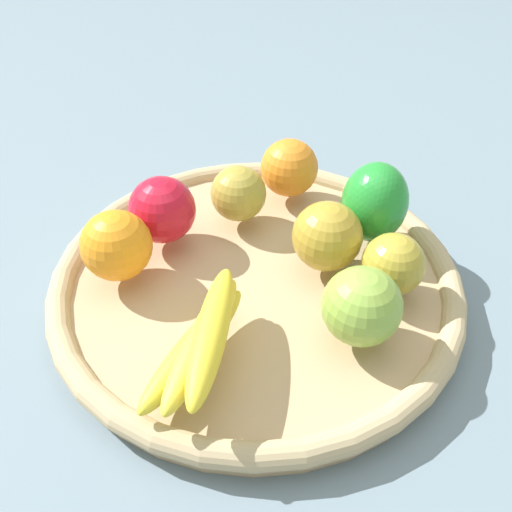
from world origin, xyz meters
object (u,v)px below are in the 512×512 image
at_px(banana_bunch, 202,340).
at_px(apple_1, 238,193).
at_px(apple_4, 362,306).
at_px(apple_0, 162,210).
at_px(apple_3, 393,264).
at_px(orange_1, 116,245).
at_px(orange_0, 289,168).
at_px(bell_pepper, 375,202).
at_px(apple_2, 327,236).

height_order(banana_bunch, apple_1, apple_1).
bearing_deg(apple_4, apple_0, -80.48).
bearing_deg(apple_4, apple_1, -101.89).
height_order(apple_0, apple_3, apple_0).
relative_size(apple_0, orange_1, 1.01).
bearing_deg(apple_3, orange_0, -104.91).
bearing_deg(bell_pepper, apple_3, 20.79).
distance_m(apple_4, orange_0, 0.25).
bearing_deg(apple_0, apple_2, 121.26).
bearing_deg(orange_1, bell_pepper, 148.52).
bearing_deg(bell_pepper, apple_1, -87.09).
xyz_separation_m(apple_1, orange_1, (0.16, -0.02, 0.00)).
height_order(bell_pepper, orange_1, bell_pepper).
relative_size(banana_bunch, apple_2, 2.19).
height_order(apple_0, orange_0, apple_0).
bearing_deg(orange_0, apple_2, 59.80).
xyz_separation_m(apple_4, orange_1, (0.11, -0.23, -0.00)).
bearing_deg(apple_1, orange_1, -5.83).
xyz_separation_m(apple_3, apple_2, (0.02, -0.07, 0.01)).
distance_m(bell_pepper, orange_1, 0.29).
distance_m(banana_bunch, apple_1, 0.22).
relative_size(apple_0, apple_1, 1.14).
bearing_deg(orange_0, apple_4, 59.03).
bearing_deg(bell_pepper, apple_0, -73.35).
relative_size(apple_1, orange_1, 0.88).
bearing_deg(apple_2, bell_pepper, 176.32).
xyz_separation_m(orange_0, orange_1, (0.24, -0.02, 0.00)).
distance_m(apple_1, apple_4, 0.22).
height_order(bell_pepper, apple_2, bell_pepper).
bearing_deg(apple_1, orange_0, 174.93).
height_order(apple_2, orange_1, same).
bearing_deg(apple_2, orange_1, -40.54).
bearing_deg(apple_1, apple_2, 94.36).
xyz_separation_m(bell_pepper, apple_2, (0.08, -0.00, -0.01)).
xyz_separation_m(apple_1, apple_2, (-0.01, 0.13, 0.00)).
height_order(bell_pepper, apple_3, bell_pepper).
xyz_separation_m(apple_4, apple_2, (-0.06, -0.09, -0.00)).
bearing_deg(bell_pepper, orange_1, -61.04).
relative_size(bell_pepper, orange_1, 1.24).
relative_size(apple_2, orange_1, 1.00).
relative_size(apple_0, bell_pepper, 0.82).
bearing_deg(apple_0, bell_pepper, 136.21).
xyz_separation_m(apple_2, orange_1, (0.17, -0.15, -0.00)).
distance_m(banana_bunch, apple_2, 0.18).
xyz_separation_m(bell_pepper, orange_1, (0.25, -0.15, -0.01)).
height_order(bell_pepper, apple_1, bell_pepper).
bearing_deg(apple_1, apple_0, -20.07).
bearing_deg(banana_bunch, orange_1, -95.10).
height_order(apple_1, apple_2, apple_2).
relative_size(apple_3, apple_4, 0.85).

